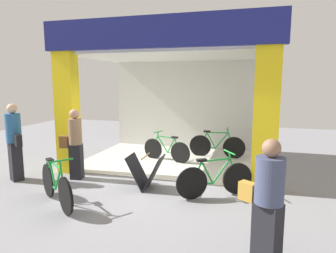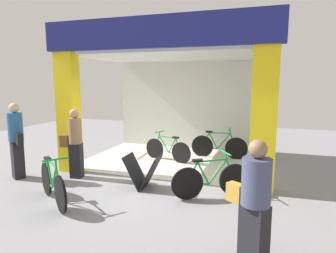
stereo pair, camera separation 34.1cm
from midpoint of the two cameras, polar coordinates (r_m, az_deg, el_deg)
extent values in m
plane|color=gray|center=(7.24, -0.93, -10.06)|extent=(18.53, 18.53, 0.00)
cube|color=beige|center=(8.87, 2.97, -6.47)|extent=(5.26, 3.57, 0.02)
cube|color=silver|center=(10.32, 5.74, 4.14)|extent=(5.26, 0.12, 3.03)
cube|color=yellow|center=(8.02, -17.17, 2.48)|extent=(0.51, 0.36, 3.03)
cube|color=yellow|center=(6.51, 19.14, 1.01)|extent=(0.51, 0.36, 3.03)
cube|color=navy|center=(6.79, -1.45, 17.51)|extent=(5.46, 0.20, 0.68)
cube|color=silver|center=(8.58, 3.14, 13.17)|extent=(5.26, 3.57, 0.06)
cylinder|color=black|center=(9.34, 7.57, -3.72)|extent=(0.66, 0.05, 0.66)
cylinder|color=black|center=(9.21, 13.87, -4.08)|extent=(0.66, 0.05, 0.66)
cylinder|color=#198C33|center=(9.30, 9.03, -3.96)|extent=(0.45, 0.04, 0.09)
cylinder|color=#198C33|center=(9.24, 9.63, -2.69)|extent=(0.29, 0.04, 0.50)
cylinder|color=#198C33|center=(9.20, 11.59, -2.74)|extent=(0.41, 0.04, 0.52)
cylinder|color=#198C33|center=(9.17, 10.84, -1.23)|extent=(0.64, 0.04, 0.05)
cylinder|color=#198C33|center=(9.27, 8.28, -2.46)|extent=(0.22, 0.04, 0.45)
cylinder|color=#198C33|center=(9.17, 13.28, -2.68)|extent=(0.20, 0.04, 0.46)
cylinder|color=#198C33|center=(9.12, 12.77, -0.86)|extent=(0.06, 0.04, 0.14)
cylinder|color=#198C33|center=(9.11, 12.72, -0.45)|extent=(0.03, 0.46, 0.03)
cube|color=black|center=(9.21, 8.88, -0.99)|extent=(0.20, 0.10, 0.05)
cylinder|color=black|center=(8.52, 3.67, -5.05)|extent=(0.60, 0.22, 0.61)
cylinder|color=black|center=(9.04, -1.46, -4.23)|extent=(0.60, 0.22, 0.61)
cylinder|color=#198C33|center=(8.64, 2.41, -5.00)|extent=(0.41, 0.15, 0.08)
cylinder|color=#198C33|center=(8.64, 1.94, -3.64)|extent=(0.27, 0.11, 0.46)
cylinder|color=#198C33|center=(8.80, 0.34, -3.35)|extent=(0.37, 0.14, 0.48)
cylinder|color=#198C33|center=(8.69, 0.98, -2.01)|extent=(0.57, 0.20, 0.05)
cylinder|color=#198C33|center=(8.52, 3.09, -3.65)|extent=(0.20, 0.09, 0.41)
cylinder|color=#198C33|center=(8.94, -0.98, -3.01)|extent=(0.19, 0.08, 0.43)
cylinder|color=#198C33|center=(8.84, -0.54, -1.37)|extent=(0.06, 0.05, 0.13)
cylinder|color=#198C33|center=(8.82, -0.49, -0.99)|extent=(0.15, 0.42, 0.03)
cube|color=black|center=(8.52, 2.61, -2.09)|extent=(0.20, 0.14, 0.05)
cylinder|color=black|center=(6.03, 5.33, -10.75)|extent=(0.57, 0.39, 0.65)
cylinder|color=black|center=(6.43, 13.95, -9.72)|extent=(0.57, 0.39, 0.65)
cylinder|color=#198C33|center=(6.12, 7.45, -10.73)|extent=(0.39, 0.27, 0.08)
cylinder|color=#198C33|center=(6.09, 8.30, -8.75)|extent=(0.26, 0.19, 0.49)
cylinder|color=#198C33|center=(6.21, 10.99, -8.39)|extent=(0.35, 0.25, 0.51)
cylinder|color=#198C33|center=(6.09, 9.97, -6.38)|extent=(0.54, 0.37, 0.05)
cylinder|color=#198C33|center=(6.00, 6.36, -8.73)|extent=(0.20, 0.15, 0.44)
cylinder|color=#198C33|center=(6.32, 13.21, -7.93)|extent=(0.18, 0.14, 0.45)
cylinder|color=#198C33|center=(6.20, 12.55, -5.49)|extent=(0.07, 0.06, 0.14)
cylinder|color=#198C33|center=(6.18, 12.49, -4.91)|extent=(0.28, 0.40, 0.03)
cube|color=black|center=(5.97, 7.22, -6.43)|extent=(0.22, 0.19, 0.05)
cylinder|color=black|center=(6.68, -20.72, -9.24)|extent=(0.57, 0.44, 0.67)
cylinder|color=black|center=(5.73, -18.10, -12.13)|extent=(0.57, 0.44, 0.67)
cylinder|color=#198C33|center=(6.46, -20.16, -10.06)|extent=(0.39, 0.30, 0.09)
cylinder|color=#198C33|center=(6.31, -20.05, -8.42)|extent=(0.26, 0.20, 0.51)
cylinder|color=#198C33|center=(6.01, -19.25, -9.16)|extent=(0.35, 0.28, 0.53)
cylinder|color=#198C33|center=(6.06, -19.70, -6.61)|extent=(0.54, 0.42, 0.05)
cylinder|color=#198C33|center=(6.51, -20.57, -7.68)|extent=(0.20, 0.16, 0.45)
cylinder|color=#198C33|center=(5.75, -18.51, -9.67)|extent=(0.18, 0.15, 0.47)
cylinder|color=#198C33|center=(5.75, -18.92, -6.61)|extent=(0.07, 0.06, 0.14)
cylinder|color=#198C33|center=(5.74, -18.98, -5.94)|extent=(0.31, 0.40, 0.03)
cube|color=black|center=(6.36, -20.48, -5.73)|extent=(0.23, 0.20, 0.05)
cube|color=black|center=(6.68, -4.78, -8.49)|extent=(0.42, 0.59, 0.74)
cube|color=black|center=(6.56, -1.75, -8.76)|extent=(0.42, 0.59, 0.74)
cylinder|color=olive|center=(6.52, -3.31, -5.59)|extent=(0.06, 0.57, 0.03)
cube|color=black|center=(4.23, 18.35, -18.94)|extent=(0.40, 0.38, 0.80)
cylinder|color=#3F4766|center=(3.96, 18.84, -9.93)|extent=(0.50, 0.50, 0.60)
sphere|color=#8C664C|center=(3.85, 19.14, -4.07)|extent=(0.23, 0.23, 0.23)
cube|color=#BF8C33|center=(4.20, 15.01, -12.01)|extent=(0.26, 0.23, 0.25)
cube|color=black|center=(8.03, -25.52, -5.66)|extent=(0.38, 0.36, 0.91)
cylinder|color=#26598C|center=(7.88, -25.90, -0.07)|extent=(0.46, 0.46, 0.67)
sphere|color=#D8AD8C|center=(7.83, -26.12, 3.17)|extent=(0.22, 0.22, 0.22)
cube|color=black|center=(7.64, -25.23, -2.19)|extent=(0.24, 0.21, 0.27)
cube|color=black|center=(7.59, -15.74, -6.21)|extent=(0.32, 0.29, 0.84)
cylinder|color=#8C6B4C|center=(7.44, -15.97, -0.81)|extent=(0.36, 0.36, 0.61)
sphere|color=tan|center=(7.39, -16.11, 2.38)|extent=(0.22, 0.22, 0.22)
cube|color=brown|center=(7.60, -17.83, -2.64)|extent=(0.23, 0.17, 0.29)
camera|label=1|loc=(0.17, -88.75, 0.19)|focal=32.13mm
camera|label=2|loc=(0.17, 91.25, -0.19)|focal=32.13mm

